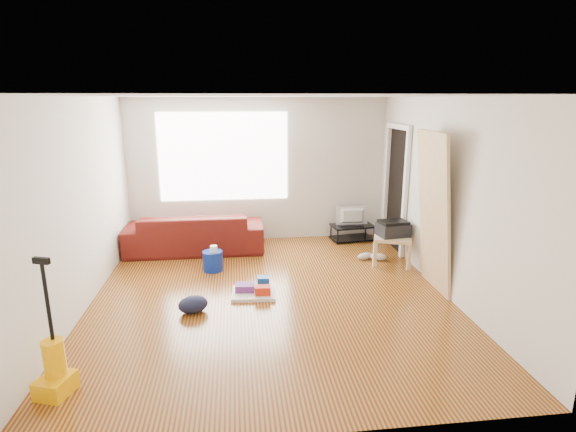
{
  "coord_description": "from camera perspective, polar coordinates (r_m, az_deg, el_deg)",
  "views": [
    {
      "loc": [
        -0.41,
        -5.33,
        2.47
      ],
      "look_at": [
        0.29,
        0.6,
        0.91
      ],
      "focal_mm": 28.0,
      "sensor_mm": 36.0,
      "label": 1
    }
  ],
  "objects": [
    {
      "name": "toilet_paper",
      "position": [
        6.71,
        -9.36,
        -5.35
      ],
      "size": [
        0.11,
        0.11,
        0.1
      ],
      "primitive_type": "cylinder",
      "color": "white",
      "rests_on": "bucket"
    },
    {
      "name": "sofa",
      "position": [
        7.72,
        -11.59,
        -4.32
      ],
      "size": [
        2.24,
        0.87,
        0.65
      ],
      "primitive_type": "imported",
      "rotation": [
        0.0,
        0.0,
        3.14
      ],
      "color": "#4B110A",
      "rests_on": "ground"
    },
    {
      "name": "door_panel",
      "position": [
        6.42,
        17.31,
        -8.65
      ],
      "size": [
        0.26,
        0.84,
        2.09
      ],
      "primitive_type": "cube",
      "rotation": [
        0.0,
        -0.1,
        0.0
      ],
      "color": "tan",
      "rests_on": "ground"
    },
    {
      "name": "vacuum",
      "position": [
        4.53,
        -27.52,
        -16.84
      ],
      "size": [
        0.34,
        0.36,
        1.22
      ],
      "rotation": [
        0.0,
        0.0,
        -0.33
      ],
      "color": "#FCA700",
      "rests_on": "ground"
    },
    {
      "name": "printer",
      "position": [
        7.01,
        13.19,
        -1.54
      ],
      "size": [
        0.5,
        0.41,
        0.24
      ],
      "rotation": [
        0.0,
        0.0,
        0.15
      ],
      "color": "black",
      "rests_on": "side_table"
    },
    {
      "name": "sneakers",
      "position": [
        7.24,
        10.58,
        -5.09
      ],
      "size": [
        0.49,
        0.25,
        0.11
      ],
      "rotation": [
        0.0,
        0.0,
        -0.15
      ],
      "color": "silver",
      "rests_on": "ground"
    },
    {
      "name": "tv_stand",
      "position": [
        8.16,
        8.15,
        -2.02
      ],
      "size": [
        0.79,
        0.51,
        0.28
      ],
      "rotation": [
        0.0,
        0.0,
        0.12
      ],
      "color": "black",
      "rests_on": "ground"
    },
    {
      "name": "cleaning_tray",
      "position": [
        5.92,
        -4.22,
        -9.36
      ],
      "size": [
        0.59,
        0.49,
        0.2
      ],
      "rotation": [
        0.0,
        0.0,
        -0.07
      ],
      "color": "white",
      "rests_on": "ground"
    },
    {
      "name": "side_table",
      "position": [
        7.06,
        13.11,
        -2.99
      ],
      "size": [
        0.7,
        0.7,
        0.45
      ],
      "rotation": [
        0.0,
        0.0,
        -0.34
      ],
      "color": "tan",
      "rests_on": "ground"
    },
    {
      "name": "backpack",
      "position": [
        5.6,
        -11.91,
        -11.83
      ],
      "size": [
        0.43,
        0.39,
        0.19
      ],
      "primitive_type": "ellipsoid",
      "rotation": [
        0.0,
        0.0,
        0.37
      ],
      "color": "black",
      "rests_on": "ground"
    },
    {
      "name": "room",
      "position": [
        5.63,
        -1.72,
        2.18
      ],
      "size": [
        4.51,
        5.01,
        2.51
      ],
      "color": "#561B09",
      "rests_on": "ground"
    },
    {
      "name": "bucket",
      "position": [
        6.81,
        -9.47,
        -6.8
      ],
      "size": [
        0.38,
        0.38,
        0.3
      ],
      "primitive_type": "cylinder",
      "rotation": [
        0.0,
        0.0,
        0.38
      ],
      "color": "navy",
      "rests_on": "ground"
    },
    {
      "name": "tv",
      "position": [
        8.08,
        8.22,
        -0.02
      ],
      "size": [
        0.57,
        0.08,
        0.33
      ],
      "primitive_type": "imported",
      "rotation": [
        0.0,
        0.0,
        3.14
      ],
      "color": "black",
      "rests_on": "tv_stand"
    }
  ]
}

